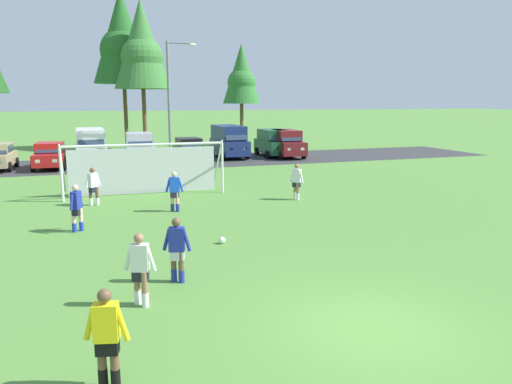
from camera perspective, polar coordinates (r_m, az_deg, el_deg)
The scene contains 22 objects.
ground_plane at distance 23.70m, azimuth -6.16°, elevation -0.19°, with size 400.00×400.00×0.00m, color #518438.
parking_lot_strip at distance 36.33m, azimuth -10.73°, elevation 3.48°, with size 52.00×8.40×0.01m, color #333335.
soccer_ball at distance 15.42m, azimuth -4.00°, elevation -5.67°, with size 0.22×0.22×0.22m.
soccer_goal at distance 23.92m, azimuth -12.99°, elevation 2.83°, with size 7.45×2.06×2.57m.
referee at distance 8.17m, azimuth -17.08°, elevation -16.14°, with size 0.71×0.35×1.64m.
player_striker_near at distance 22.09m, azimuth 4.78°, elevation 1.21°, with size 0.48×0.66×1.64m.
player_midfield_center at distance 19.91m, azimuth -9.54°, elevation 0.05°, with size 0.73×0.26×1.64m.
player_defender_far at distance 11.00m, azimuth -13.43°, elevation -8.86°, with size 0.70×0.39×1.64m.
player_winger_left at distance 21.94m, azimuth -18.55°, elevation 0.62°, with size 0.68×0.46×1.64m.
player_winger_right at distance 17.73m, azimuth -20.30°, elevation -1.78°, with size 0.46×0.67×1.64m.
player_trailing_back at distance 12.20m, azimuth -9.25°, elevation -6.74°, with size 0.70×0.39×1.64m.
parked_car_slot_left at distance 34.93m, azimuth -23.00°, elevation 3.97°, with size 2.19×4.28×1.72m.
parked_car_slot_center_left at distance 35.81m, azimuth -18.81°, elevation 5.15°, with size 2.28×4.84×2.52m.
parked_car_slot_center at distance 35.97m, azimuth -13.50°, elevation 5.08°, with size 2.26×4.66×2.16m.
parked_car_slot_center_right at distance 36.47m, azimuth -7.85°, elevation 4.97°, with size 2.05×4.21×1.72m.
parked_car_slot_right at distance 38.39m, azimuth -3.19°, elevation 6.03°, with size 2.25×4.83×2.52m.
parked_car_slot_far_right at distance 39.24m, azimuth 2.04°, elevation 5.81°, with size 2.25×4.66×2.16m.
parked_car_slot_end at distance 38.70m, azimuth 3.57°, elevation 5.73°, with size 2.39×4.73×2.16m.
tree_mid_left at distance 48.01m, azimuth -15.44°, elevation 16.85°, with size 5.40×5.40×14.39m.
tree_center_back at distance 45.49m, azimuth -13.28°, elevation 16.20°, with size 4.92×4.92×13.13m.
tree_mid_right at distance 49.40m, azimuth -1.72°, elevation 13.47°, with size 3.74×3.74×9.96m.
street_lamp at distance 31.98m, azimuth -9.86°, elevation 10.07°, with size 2.00×0.32×8.10m.
Camera 1 is at (-5.10, -7.72, 4.45)m, focal length 34.10 mm.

